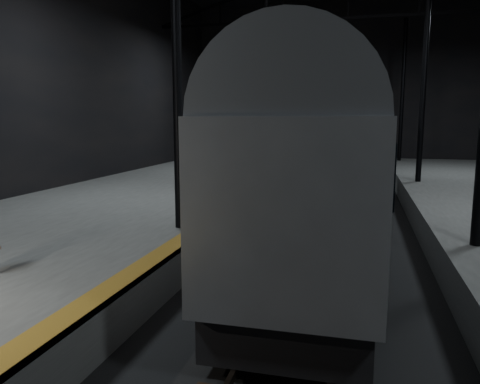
% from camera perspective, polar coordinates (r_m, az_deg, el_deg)
% --- Properties ---
extents(ground, '(44.00, 44.00, 0.00)m').
position_cam_1_polar(ground, '(16.52, 10.49, -5.29)').
color(ground, black).
rests_on(ground, ground).
extents(platform_left, '(9.00, 43.80, 1.00)m').
position_cam_1_polar(platform_left, '(18.46, -13.38, -2.30)').
color(platform_left, '#4F4F4C').
rests_on(platform_left, ground).
extents(tactile_strip, '(0.50, 43.80, 0.01)m').
position_cam_1_polar(tactile_strip, '(16.83, -0.52, -1.38)').
color(tactile_strip, brown).
rests_on(tactile_strip, platform_left).
extents(track, '(2.40, 43.00, 0.24)m').
position_cam_1_polar(track, '(16.51, 10.50, -5.06)').
color(track, '#3F3328').
rests_on(track, ground).
extents(train, '(2.99, 19.97, 5.34)m').
position_cam_1_polar(train, '(16.20, 10.82, 5.10)').
color(train, '#A5A7AD').
rests_on(train, ground).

